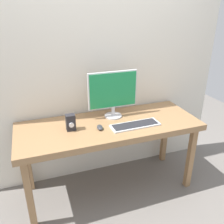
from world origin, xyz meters
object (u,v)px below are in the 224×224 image
(mouse, at_px, (100,127))
(monitor, at_px, (113,93))
(keyboard_primary, at_px, (135,125))
(desk, at_px, (109,130))
(audio_controller, at_px, (71,123))

(mouse, bearing_deg, monitor, 52.51)
(monitor, distance_m, keyboard_primary, 0.39)
(desk, relative_size, monitor, 3.50)
(monitor, bearing_deg, desk, -120.85)
(mouse, xyz_separation_m, audio_controller, (-0.25, 0.07, 0.06))
(desk, bearing_deg, keyboard_primary, -29.93)
(desk, height_order, keyboard_primary, keyboard_primary)
(keyboard_primary, bearing_deg, monitor, 114.81)
(desk, relative_size, keyboard_primary, 3.68)
(audio_controller, bearing_deg, desk, 0.38)
(audio_controller, bearing_deg, keyboard_primary, -11.72)
(monitor, xyz_separation_m, audio_controller, (-0.46, -0.15, -0.18))
(monitor, xyz_separation_m, mouse, (-0.21, -0.22, -0.24))
(keyboard_primary, xyz_separation_m, mouse, (-0.33, 0.05, 0.01))
(monitor, height_order, audio_controller, monitor)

